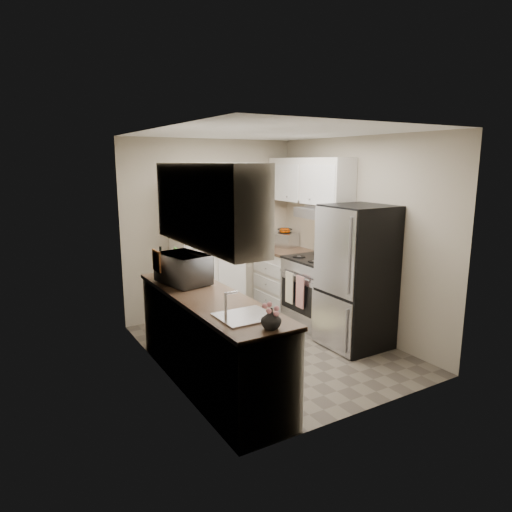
{
  "coord_description": "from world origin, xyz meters",
  "views": [
    {
      "loc": [
        -2.75,
        -4.3,
        2.19
      ],
      "look_at": [
        -0.12,
        0.15,
        1.12
      ],
      "focal_mm": 32.0,
      "sensor_mm": 36.0,
      "label": 1
    }
  ],
  "objects": [
    {
      "name": "ground",
      "position": [
        0.0,
        0.0,
        0.0
      ],
      "size": [
        3.2,
        3.2,
        0.0
      ],
      "primitive_type": "plane",
      "color": "#665B4C",
      "rests_on": "ground"
    },
    {
      "name": "countertop_left",
      "position": [
        -0.99,
        -0.43,
        0.9
      ],
      "size": [
        0.63,
        2.33,
        0.04
      ],
      "primitive_type": "cube",
      "color": "brown",
      "rests_on": "base_cabinet_left"
    },
    {
      "name": "wine_bottle",
      "position": [
        -1.14,
        0.5,
        1.08
      ],
      "size": [
        0.08,
        0.08,
        0.32
      ],
      "primitive_type": "cylinder",
      "color": "black",
      "rests_on": "countertop_left"
    },
    {
      "name": "electric_range",
      "position": [
        0.97,
        0.39,
        0.48
      ],
      "size": [
        0.71,
        0.78,
        1.13
      ],
      "color": "#B7B7BC",
      "rests_on": "ground"
    },
    {
      "name": "cutting_board",
      "position": [
        -0.91,
        0.54,
        1.07
      ],
      "size": [
        0.04,
        0.24,
        0.3
      ],
      "primitive_type": "cube",
      "rotation": [
        0.0,
        0.0,
        -0.07
      ],
      "color": "#4B9A3B",
      "rests_on": "countertop_left"
    },
    {
      "name": "fruit_basket",
      "position": [
        1.1,
        1.35,
        1.18
      ],
      "size": [
        0.24,
        0.24,
        0.09
      ],
      "primitive_type": null,
      "rotation": [
        0.0,
        0.0,
        0.08
      ],
      "color": "#EE4F00",
      "rests_on": "toaster_oven"
    },
    {
      "name": "flower_vase",
      "position": [
        -0.95,
        -1.49,
        1.0
      ],
      "size": [
        0.18,
        0.18,
        0.17
      ],
      "primitive_type": "imported",
      "rotation": [
        0.0,
        0.0,
        -0.12
      ],
      "color": "silver",
      "rests_on": "countertop_left"
    },
    {
      "name": "refrigerator",
      "position": [
        0.94,
        -0.41,
        0.85
      ],
      "size": [
        0.7,
        0.72,
        1.7
      ],
      "primitive_type": "cube",
      "color": "#B7B7BC",
      "rests_on": "ground"
    },
    {
      "name": "base_cabinet_right",
      "position": [
        0.99,
        1.19,
        0.44
      ],
      "size": [
        0.6,
        0.8,
        0.88
      ],
      "primitive_type": "cube",
      "color": "silver",
      "rests_on": "ground"
    },
    {
      "name": "pantry_cabinet",
      "position": [
        -0.2,
        1.32,
        1.0
      ],
      "size": [
        0.9,
        0.55,
        2.0
      ],
      "primitive_type": "cube",
      "color": "silver",
      "rests_on": "ground"
    },
    {
      "name": "microwave",
      "position": [
        -1.02,
        0.12,
        1.08
      ],
      "size": [
        0.5,
        0.65,
        0.32
      ],
      "primitive_type": "imported",
      "rotation": [
        0.0,
        0.0,
        1.78
      ],
      "color": "#AFB0B4",
      "rests_on": "countertop_left"
    },
    {
      "name": "kitchen_mat",
      "position": [
        -0.06,
        0.54,
        0.01
      ],
      "size": [
        0.57,
        0.85,
        0.01
      ],
      "primitive_type": "cube",
      "rotation": [
        0.0,
        0.0,
        0.08
      ],
      "color": "tan",
      "rests_on": "ground"
    },
    {
      "name": "countertop_right",
      "position": [
        0.99,
        1.19,
        0.9
      ],
      "size": [
        0.63,
        0.83,
        0.04
      ],
      "primitive_type": "cube",
      "color": "brown",
      "rests_on": "base_cabinet_right"
    },
    {
      "name": "room_shell",
      "position": [
        -0.02,
        -0.01,
        1.63
      ],
      "size": [
        2.64,
        3.24,
        2.52
      ],
      "color": "#BCAF98",
      "rests_on": "ground"
    },
    {
      "name": "base_cabinet_left",
      "position": [
        -0.99,
        -0.43,
        0.44
      ],
      "size": [
        0.6,
        2.3,
        0.88
      ],
      "primitive_type": "cube",
      "color": "silver",
      "rests_on": "ground"
    },
    {
      "name": "toaster_oven",
      "position": [
        1.09,
        1.34,
        1.03
      ],
      "size": [
        0.39,
        0.44,
        0.21
      ],
      "primitive_type": "cube",
      "rotation": [
        0.0,
        0.0,
        0.34
      ],
      "color": "silver",
      "rests_on": "countertop_right"
    }
  ]
}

